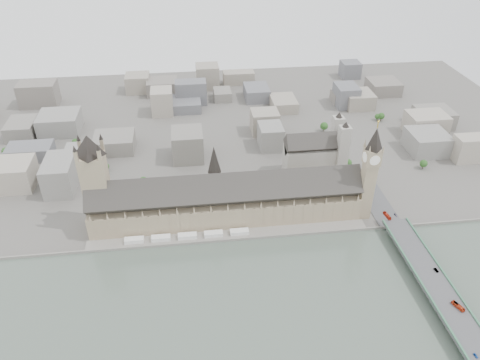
{
  "coord_description": "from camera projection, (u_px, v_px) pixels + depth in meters",
  "views": [
    {
      "loc": [
        -32.36,
        -353.98,
        292.24
      ],
      "look_at": [
        16.12,
        37.49,
        34.35
      ],
      "focal_mm": 35.0,
      "sensor_mm": 36.0,
      "label": 1
    }
  ],
  "objects": [
    {
      "name": "river_terrace",
      "position": [
        229.0,
        235.0,
        450.5
      ],
      "size": [
        270.0,
        15.0,
        2.0
      ],
      "primitive_type": "cube",
      "color": "gray",
      "rests_on": "ground"
    },
    {
      "name": "city_skyline_inland",
      "position": [
        210.0,
        109.0,
        650.39
      ],
      "size": [
        720.0,
        360.0,
        38.0
      ],
      "primitive_type": null,
      "color": "gray",
      "rests_on": "ground"
    },
    {
      "name": "car_silver",
      "position": [
        436.0,
        270.0,
        396.66
      ],
      "size": [
        2.57,
        5.18,
        1.63
      ],
      "primitive_type": "imported",
      "rotation": [
        0.0,
        0.0,
        0.18
      ],
      "color": "gray",
      "rests_on": "westminster_bridge"
    },
    {
      "name": "central_tower",
      "position": [
        214.0,
        168.0,
        446.15
      ],
      "size": [
        13.0,
        13.0,
        48.0
      ],
      "color": "gray",
      "rests_on": "ground"
    },
    {
      "name": "park_trees",
      "position": [
        213.0,
        191.0,
        501.98
      ],
      "size": [
        110.0,
        30.0,
        15.0
      ],
      "primitive_type": null,
      "color": "#254819",
      "rests_on": "ground"
    },
    {
      "name": "red_bus_north",
      "position": [
        387.0,
        216.0,
        458.78
      ],
      "size": [
        4.38,
        12.04,
        3.28
      ],
      "primitive_type": "imported",
      "rotation": [
        0.0,
        0.0,
        0.14
      ],
      "color": "red",
      "rests_on": "westminster_bridge"
    },
    {
      "name": "palace_of_westminster",
      "position": [
        226.0,
        201.0,
        461.22
      ],
      "size": [
        265.0,
        40.73,
        55.44
      ],
      "color": "gray",
      "rests_on": "ground"
    },
    {
      "name": "westminster_abbey",
      "position": [
        316.0,
        154.0,
        533.88
      ],
      "size": [
        68.0,
        36.0,
        64.0
      ],
      "color": "gray",
      "rests_on": "ground"
    },
    {
      "name": "bridge_parapets",
      "position": [
        456.0,
        313.0,
        358.37
      ],
      "size": [
        25.0,
        235.0,
        1.15
      ],
      "primitive_type": null,
      "color": "#3F7455",
      "rests_on": "westminster_bridge"
    },
    {
      "name": "elizabeth_tower",
      "position": [
        370.0,
        167.0,
        446.33
      ],
      "size": [
        17.0,
        17.0,
        107.5
      ],
      "color": "gray",
      "rests_on": "ground"
    },
    {
      "name": "embankment_wall",
      "position": [
        230.0,
        240.0,
        444.0
      ],
      "size": [
        600.0,
        1.5,
        3.0
      ],
      "primitive_type": "cube",
      "color": "gray",
      "rests_on": "ground"
    },
    {
      "name": "car_blue",
      "position": [
        476.0,
        356.0,
        326.24
      ],
      "size": [
        2.22,
        4.33,
        1.41
      ],
      "primitive_type": "imported",
      "rotation": [
        0.0,
        0.0,
        0.14
      ],
      "color": "#164394",
      "rests_on": "westminster_bridge"
    },
    {
      "name": "westminster_bridge",
      "position": [
        428.0,
        277.0,
        398.46
      ],
      "size": [
        25.0,
        325.0,
        10.25
      ],
      "primitive_type": "cube",
      "color": "#474749",
      "rests_on": "ground"
    },
    {
      "name": "ground",
      "position": [
        228.0,
        231.0,
        457.28
      ],
      "size": [
        900.0,
        900.0,
        0.0
      ],
      "primitive_type": "plane",
      "color": "#595651",
      "rests_on": "ground"
    },
    {
      "name": "terrace_tents",
      "position": [
        187.0,
        236.0,
        445.16
      ],
      "size": [
        118.0,
        7.0,
        4.0
      ],
      "color": "white",
      "rests_on": "river_terrace"
    },
    {
      "name": "victoria_tower",
      "position": [
        95.0,
        178.0,
        436.12
      ],
      "size": [
        30.0,
        30.0,
        100.0
      ],
      "color": "gray",
      "rests_on": "ground"
    },
    {
      "name": "red_bus_south",
      "position": [
        458.0,
        306.0,
        362.57
      ],
      "size": [
        6.81,
        11.62,
        3.19
      ],
      "primitive_type": "imported",
      "rotation": [
        0.0,
        0.0,
        0.39
      ],
      "color": "red",
      "rests_on": "westminster_bridge"
    },
    {
      "name": "car_approach",
      "position": [
        396.0,
        215.0,
        461.38
      ],
      "size": [
        2.61,
        4.88,
        1.35
      ],
      "primitive_type": "imported",
      "rotation": [
        0.0,
        0.0,
        0.16
      ],
      "color": "gray",
      "rests_on": "westminster_bridge"
    }
  ]
}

